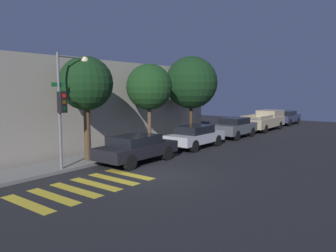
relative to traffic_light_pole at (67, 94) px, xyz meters
The scene contains 13 objects.
ground_plane 5.06m from the traffic_light_pole, 63.72° to the right, with size 60.00×60.00×0.00m, color black.
sidewalk 3.80m from the traffic_light_pole, 26.79° to the left, with size 26.00×2.02×0.14m, color slate.
building_row 5.56m from the traffic_light_pole, 72.41° to the left, with size 26.00×6.00×5.27m, color #A89E8E.
crosswalk 4.40m from the traffic_light_pole, 114.00° to the right, with size 5.01×2.60×0.00m.
traffic_light_pole is the anchor object (origin of this frame).
sedan_near_corner 4.20m from the traffic_light_pole, 22.81° to the right, with size 4.36×1.85×1.36m.
sedan_middle 8.82m from the traffic_light_pole, ahead, with size 4.36×1.79×1.39m.
sedan_far_end 14.13m from the traffic_light_pole, ahead, with size 4.24×1.76×1.51m.
pickup_truck 20.01m from the traffic_light_pole, ahead, with size 5.75×1.94×1.74m.
sedan_tail_of_row 25.84m from the traffic_light_pole, ahead, with size 4.34×1.77×1.43m.
tree_near_corner 1.70m from the traffic_light_pole, 21.49° to the left, with size 2.59×2.59×5.18m.
tree_midblock 6.20m from the traffic_light_pole, ahead, with size 2.73×2.73×5.11m.
tree_far_end 10.69m from the traffic_light_pole, ahead, with size 3.64×3.64×5.91m.
Camera 1 is at (-10.27, -8.76, 3.55)m, focal length 35.00 mm.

